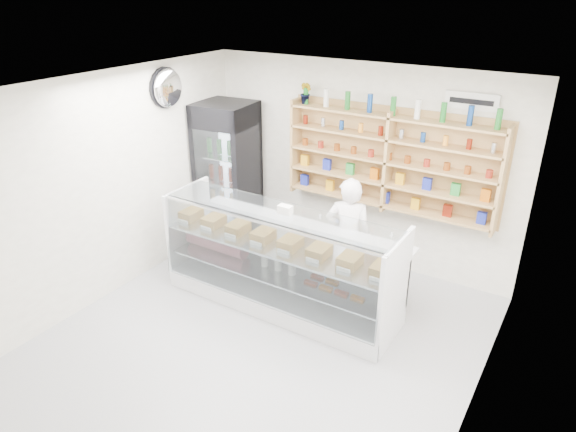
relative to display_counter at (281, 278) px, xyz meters
The scene contains 8 objects.
room 1.38m from the display_counter, 75.80° to the right, with size 5.00×5.00×5.00m.
display_counter is the anchor object (origin of this frame).
shop_worker 0.99m from the display_counter, 50.91° to the left, with size 0.58×0.38×1.58m, color white.
drinks_cooler 2.08m from the display_counter, 146.79° to the left, with size 0.85×0.83×2.16m.
wall_shelving 2.05m from the display_counter, 63.81° to the left, with size 2.84×0.28×1.33m.
potted_plant 2.53m from the display_counter, 109.83° to the left, with size 0.16×0.13×0.30m, color #1E6626.
security_mirror 2.88m from the display_counter, behind, with size 0.15×0.50×0.50m, color silver.
wall_sign 3.09m from the display_counter, 44.56° to the left, with size 0.62×0.03×0.20m, color white.
Camera 1 is at (2.74, -3.73, 3.72)m, focal length 32.00 mm.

